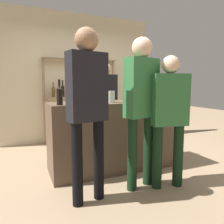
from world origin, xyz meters
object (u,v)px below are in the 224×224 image
Objects in this scene: wine_glass at (69,95)px; customer_right at (169,112)px; counter_bottle_5 at (150,92)px; customer_center at (141,100)px; counter_bottle_2 at (91,93)px; counter_bottle_4 at (144,91)px; counter_bottle_1 at (73,93)px; counter_bottle_0 at (146,93)px; server_behind_counter at (105,100)px; cork_jar at (110,97)px; counter_bottle_3 at (60,95)px; ice_bucket at (139,94)px; customer_left at (87,100)px.

customer_right reaches higher than wine_glass.
customer_center is at bearing -130.63° from counter_bottle_5.
counter_bottle_2 is 0.94m from counter_bottle_4.
counter_bottle_0 is at bearing -6.27° from counter_bottle_1.
server_behind_counter is at bearing 16.91° from customer_right.
server_behind_counter is 1.57m from customer_center.
customer_center is (0.33, -0.93, -0.05)m from counter_bottle_2.
counter_bottle_2 is 0.35m from cork_jar.
customer_center is (0.67, -0.66, -0.07)m from counter_bottle_1.
wine_glass is (-1.10, 0.23, -0.01)m from counter_bottle_0.
cork_jar is at bearing -13.47° from wine_glass.
counter_bottle_3 reaches higher than wine_glass.
wine_glass is at bearing -172.49° from counter_bottle_4.
cork_jar is (0.56, -0.13, -0.03)m from wine_glass.
counter_bottle_4 is 1.04× the size of counter_bottle_5.
counter_bottle_3 is 1.39m from counter_bottle_5.
counter_bottle_5 reaches higher than ice_bucket.
server_behind_counter is (0.85, 0.79, -0.14)m from wine_glass.
ice_bucket is 0.12× the size of customer_left.
counter_bottle_0 is at bearing -9.95° from cork_jar.
counter_bottle_4 is at bearing 24.71° from server_behind_counter.
server_behind_counter reaches higher than counter_bottle_5.
counter_bottle_4 is at bearing -46.76° from customer_center.
counter_bottle_2 is 2.11× the size of wine_glass.
counter_bottle_1 is at bearing -13.01° from customer_left.
counter_bottle_0 is 0.14m from counter_bottle_5.
customer_left is at bearing -73.22° from counter_bottle_3.
counter_bottle_3 reaches higher than counter_bottle_2.
counter_bottle_4 is at bearing 15.99° from counter_bottle_3.
counter_bottle_0 is 0.20× the size of server_behind_counter.
counter_bottle_5 is at bearing 9.03° from server_behind_counter.
customer_center is at bearing -47.78° from wine_glass.
counter_bottle_4 is at bearing 0.82° from counter_bottle_2.
counter_bottle_2 is 0.17× the size of customer_left.
server_behind_counter reaches higher than counter_bottle_4.
wine_glass is at bearing -11.02° from customer_left.
customer_left reaches higher than wine_glass.
counter_bottle_2 is at bearing 23.45° from wine_glass.
counter_bottle_3 is at bearing 45.51° from customer_center.
counter_bottle_0 is 0.94× the size of counter_bottle_5.
counter_bottle_5 is 0.17m from ice_bucket.
counter_bottle_3 is at bearing -170.91° from cork_jar.
customer_right is at bearing -58.51° from counter_bottle_2.
counter_bottle_5 is 0.79m from customer_right.
counter_bottle_3 reaches higher than cork_jar.
customer_center is at bearing -70.40° from counter_bottle_2.
counter_bottle_3 is 0.17× the size of customer_left.
customer_left is (0.01, -0.85, -0.02)m from wine_glass.
counter_bottle_4 is 0.81m from cork_jar.
customer_left reaches higher than counter_bottle_1.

